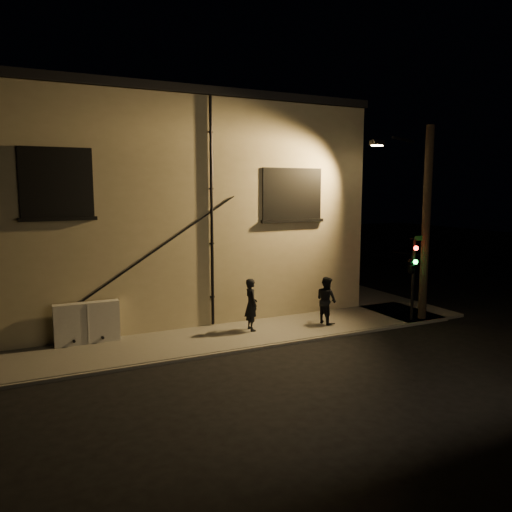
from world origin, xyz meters
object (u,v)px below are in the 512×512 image
utility_cabinet (87,323)px  streetlamp_pole (424,220)px  pedestrian_a (251,304)px  pedestrian_b (326,300)px  traffic_signal (412,265)px

utility_cabinet → streetlamp_pole: streetlamp_pole is taller
pedestrian_a → pedestrian_b: bearing=-93.6°
utility_cabinet → pedestrian_b: size_ratio=1.16×
traffic_signal → streetlamp_pole: size_ratio=0.43×
utility_cabinet → streetlamp_pole: size_ratio=0.27×
pedestrian_a → traffic_signal: 6.38m
pedestrian_a → pedestrian_b: 2.99m
streetlamp_pole → traffic_signal: bearing=-166.1°
utility_cabinet → pedestrian_a: size_ratio=1.10×
pedestrian_a → streetlamp_pole: 7.45m
pedestrian_b → utility_cabinet: bearing=73.9°
traffic_signal → streetlamp_pole: (0.65, 0.16, 1.67)m
pedestrian_b → streetlamp_pole: 4.89m
pedestrian_b → traffic_signal: 3.55m
pedestrian_b → traffic_signal: bearing=-117.0°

